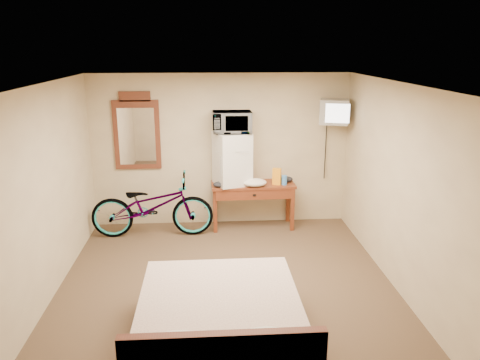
# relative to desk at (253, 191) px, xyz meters

# --- Properties ---
(room) EXTENTS (4.60, 4.64, 2.50)m
(room) POSITION_rel_desk_xyz_m (-0.52, -2.00, 0.62)
(room) COLOR brown
(room) RESTS_ON ground
(desk) EXTENTS (1.36, 0.55, 0.75)m
(desk) POSITION_rel_desk_xyz_m (0.00, 0.00, 0.00)
(desk) COLOR maroon
(desk) RESTS_ON floor
(mini_fridge) EXTENTS (0.65, 0.64, 0.84)m
(mini_fridge) POSITION_rel_desk_xyz_m (-0.34, 0.04, 0.54)
(mini_fridge) COLOR silver
(mini_fridge) RESTS_ON desk
(microwave) EXTENTS (0.61, 0.41, 0.33)m
(microwave) POSITION_rel_desk_xyz_m (-0.34, 0.04, 1.13)
(microwave) COLOR silver
(microwave) RESTS_ON mini_fridge
(snack_bag) EXTENTS (0.15, 0.12, 0.27)m
(snack_bag) POSITION_rel_desk_xyz_m (0.38, -0.04, 0.25)
(snack_bag) COLOR orange
(snack_bag) RESTS_ON desk
(blue_cup) EXTENTS (0.09, 0.09, 0.15)m
(blue_cup) POSITION_rel_desk_xyz_m (0.50, -0.06, 0.20)
(blue_cup) COLOR #3F84D7
(blue_cup) RESTS_ON desk
(cloth_cream) EXTENTS (0.39, 0.30, 0.12)m
(cloth_cream) POSITION_rel_desk_xyz_m (0.01, -0.11, 0.18)
(cloth_cream) COLOR silver
(cloth_cream) RESTS_ON desk
(cloth_dark_a) EXTENTS (0.23, 0.18, 0.09)m
(cloth_dark_a) POSITION_rel_desk_xyz_m (-0.53, -0.13, 0.16)
(cloth_dark_a) COLOR black
(cloth_dark_a) RESTS_ON desk
(cloth_dark_b) EXTENTS (0.20, 0.16, 0.09)m
(cloth_dark_b) POSITION_rel_desk_xyz_m (0.57, 0.09, 0.16)
(cloth_dark_b) COLOR black
(cloth_dark_b) RESTS_ON desk
(crt_television) EXTENTS (0.53, 0.62, 0.39)m
(crt_television) POSITION_rel_desk_xyz_m (1.28, 0.02, 1.28)
(crt_television) COLOR black
(crt_television) RESTS_ON room
(wall_mirror) EXTENTS (0.74, 0.04, 1.25)m
(wall_mirror) POSITION_rel_desk_xyz_m (-1.86, 0.27, 0.95)
(wall_mirror) COLOR #5C2B1A
(wall_mirror) RESTS_ON room
(bicycle) EXTENTS (1.90, 0.68, 1.00)m
(bicycle) POSITION_rel_desk_xyz_m (-1.61, -0.24, -0.13)
(bicycle) COLOR black
(bicycle) RESTS_ON floor
(bed) EXTENTS (1.59, 2.11, 0.90)m
(bed) POSITION_rel_desk_xyz_m (-0.63, -3.37, -0.34)
(bed) COLOR #5C2B1A
(bed) RESTS_ON floor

